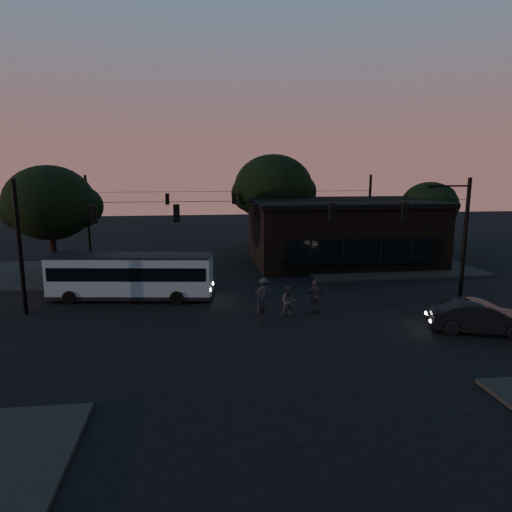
{
  "coord_description": "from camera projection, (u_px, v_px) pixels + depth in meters",
  "views": [
    {
      "loc": [
        -3.33,
        -21.93,
        7.97
      ],
      "look_at": [
        0.0,
        4.0,
        3.0
      ],
      "focal_mm": 32.0,
      "sensor_mm": 36.0,
      "label": 1
    }
  ],
  "objects": [
    {
      "name": "signal_rig_near",
      "position": [
        256.0,
        231.0,
        26.34
      ],
      "size": [
        26.24,
        0.3,
        7.5
      ],
      "color": "black",
      "rests_on": "ground"
    },
    {
      "name": "car",
      "position": [
        480.0,
        317.0,
        22.51
      ],
      "size": [
        5.11,
        3.12,
        1.59
      ],
      "primitive_type": "imported",
      "rotation": [
        0.0,
        0.0,
        1.25
      ],
      "color": "black",
      "rests_on": "ground"
    },
    {
      "name": "pedestrian_b",
      "position": [
        288.0,
        302.0,
        24.99
      ],
      "size": [
        0.94,
        0.82,
        1.67
      ],
      "primitive_type": "imported",
      "rotation": [
        0.0,
        0.0,
        -0.25
      ],
      "color": "#3F3B39",
      "rests_on": "ground"
    },
    {
      "name": "sidewalk_far_right",
      "position": [
        382.0,
        265.0,
        38.4
      ],
      "size": [
        14.0,
        10.0,
        0.15
      ],
      "primitive_type": "cube",
      "color": "black",
      "rests_on": "ground"
    },
    {
      "name": "ground",
      "position": [
        266.0,
        328.0,
        23.27
      ],
      "size": [
        120.0,
        120.0,
        0.0
      ],
      "primitive_type": "plane",
      "color": "black",
      "rests_on": "ground"
    },
    {
      "name": "sidewalk_far_left",
      "position": [
        60.0,
        274.0,
        35.15
      ],
      "size": [
        14.0,
        10.0,
        0.15
      ],
      "primitive_type": "cube",
      "color": "black",
      "rests_on": "ground"
    },
    {
      "name": "pedestrian_d",
      "position": [
        264.0,
        291.0,
        27.21
      ],
      "size": [
        1.13,
        0.75,
        1.63
      ],
      "primitive_type": "imported",
      "rotation": [
        0.0,
        0.0,
        3.0
      ],
      "color": "black",
      "rests_on": "ground"
    },
    {
      "name": "pedestrian_c",
      "position": [
        315.0,
        297.0,
        25.48
      ],
      "size": [
        1.19,
        0.64,
        1.93
      ],
      "primitive_type": "imported",
      "rotation": [
        0.0,
        0.0,
        3.3
      ],
      "color": "#382F3A",
      "rests_on": "ground"
    },
    {
      "name": "tree_left",
      "position": [
        50.0,
        203.0,
        33.15
      ],
      "size": [
        6.4,
        6.4,
        8.3
      ],
      "color": "black",
      "rests_on": "ground"
    },
    {
      "name": "bus",
      "position": [
        131.0,
        274.0,
        28.22
      ],
      "size": [
        10.25,
        3.65,
        2.82
      ],
      "rotation": [
        0.0,
        0.0,
        -0.14
      ],
      "color": "#8196A5",
      "rests_on": "ground"
    },
    {
      "name": "signal_rig_far",
      "position": [
        234.0,
        211.0,
        41.97
      ],
      "size": [
        26.24,
        0.3,
        7.5
      ],
      "color": "black",
      "rests_on": "ground"
    },
    {
      "name": "building",
      "position": [
        341.0,
        231.0,
        39.46
      ],
      "size": [
        15.4,
        10.41,
        5.4
      ],
      "color": "black",
      "rests_on": "ground"
    },
    {
      "name": "tree_right",
      "position": [
        429.0,
        206.0,
        42.2
      ],
      "size": [
        5.2,
        5.2,
        6.86
      ],
      "color": "black",
      "rests_on": "ground"
    },
    {
      "name": "pedestrian_a",
      "position": [
        261.0,
        304.0,
        24.35
      ],
      "size": [
        0.78,
        0.72,
        1.8
      ],
      "primitive_type": "imported",
      "rotation": [
        0.0,
        0.0,
        0.58
      ],
      "color": "black",
      "rests_on": "ground"
    },
    {
      "name": "tree_behind",
      "position": [
        273.0,
        188.0,
        44.05
      ],
      "size": [
        7.6,
        7.6,
        9.43
      ],
      "color": "black",
      "rests_on": "ground"
    }
  ]
}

